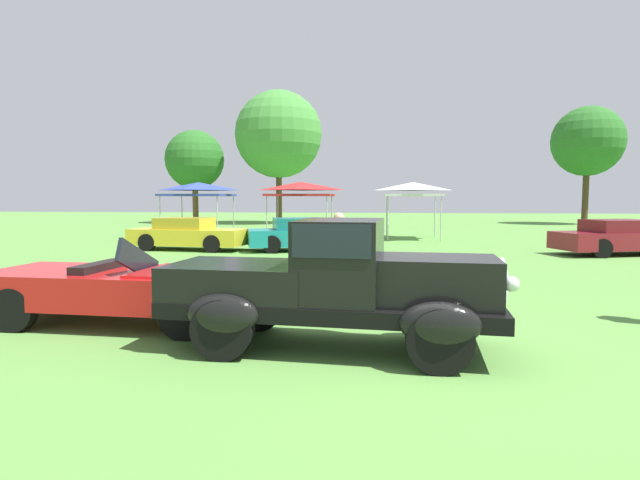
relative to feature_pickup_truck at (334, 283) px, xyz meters
name	(u,v)px	position (x,y,z in m)	size (l,w,h in m)	color
ground_plane	(390,352)	(0.73, -0.09, -0.87)	(120.00, 120.00, 0.00)	#568C3D
feature_pickup_truck	(334,283)	(0.00, 0.00, 0.00)	(4.51, 2.10, 1.70)	black
neighbor_convertible	(131,287)	(-3.30, 1.03, -0.29)	(4.46, 1.96, 1.40)	red
show_car_yellow	(188,234)	(-6.52, 12.14, -0.27)	(4.52, 2.19, 1.22)	yellow
show_car_teal	(302,235)	(-2.18, 12.30, -0.27)	(4.34, 2.78, 1.22)	teal
show_car_burgundy	(621,238)	(9.03, 12.09, -0.27)	(4.88, 2.88, 1.22)	maroon
spectator_by_row	(339,252)	(-0.18, 3.46, 0.05)	(0.43, 0.30, 1.69)	#7F7056
canopy_tent_left_field	(198,188)	(-7.89, 17.24, 1.56)	(2.99, 2.99, 2.71)	#B7B7BC
canopy_tent_center_field	(301,188)	(-2.89, 17.03, 1.56)	(2.97, 2.97, 2.71)	#B7B7BC
canopy_tent_right_field	(413,188)	(2.33, 18.19, 1.55)	(2.64, 2.64, 2.71)	#B7B7BC
treeline_far_left	(195,160)	(-13.38, 32.16, 4.03)	(4.53, 4.53, 7.18)	brown
treeline_mid_left	(279,135)	(-6.72, 31.96, 5.85)	(6.55, 6.55, 10.01)	#47331E
treeline_center	(588,142)	(16.08, 33.35, 5.22)	(5.10, 5.10, 8.66)	#47331E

